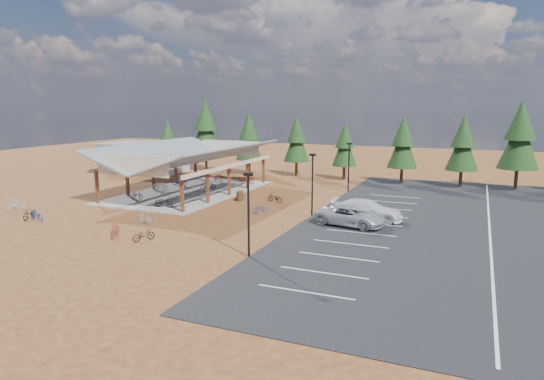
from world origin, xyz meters
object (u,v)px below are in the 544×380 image
Objects in this scene: bike_9 at (15,204)px; bike_14 at (260,209)px; bike_0 at (137,195)px; bike_10 at (37,214)px; bike_12 at (144,235)px; bike_8 at (30,213)px; car_3 at (367,210)px; lamp_post_2 at (349,164)px; trash_bin_0 at (240,196)px; bike_5 at (206,191)px; bike_16 at (275,198)px; bike_7 at (246,180)px; bike_13 at (145,218)px; lamp_post_0 at (248,209)px; bike_1 at (160,186)px; bike_2 at (179,181)px; bike_6 at (208,185)px; car_2 at (351,216)px; bike_3 at (218,178)px; trash_bin_1 at (240,196)px; outbuilding at (146,157)px; bike_pavilion at (189,156)px; bike_4 at (164,202)px; bike_11 at (115,230)px; lamp_post_1 at (312,180)px.

bike_9 is 1.12× the size of bike_14.
bike_10 is (-2.00, -9.83, -0.04)m from bike_0.
bike_12 is at bearing 96.82° from bike_10.
bike_10 is 11.55m from bike_12.
bike_8 is 26.94m from car_3.
lamp_post_2 is at bearing 94.91° from bike_14.
bike_12 is (0.21, -14.72, -0.02)m from trash_bin_0.
bike_5 reaches higher than bike_16.
bike_10 is at bearing -27.70° from bike_16.
bike_7 is 10.28m from bike_16.
bike_13 is at bearing -29.85° from bike_12.
lamp_post_0 is 12.08m from bike_14.
bike_1 reaches higher than bike_2.
bike_6 is 19.97m from car_2.
car_3 is at bearing 129.55° from bike_13.
bike_1 is 8.39m from bike_3.
car_2 is at bearing -24.96° from trash_bin_1.
bike_10 is (-1.32, -14.40, -0.14)m from bike_1.
outbuilding is at bearing 168.59° from bike_14.
bike_pavilion is at bearing 133.78° from bike_7.
bike_7 is (3.31, 6.54, -3.20)m from bike_pavilion.
bike_pavilion is 8.41m from bike_4.
bike_0 is 8.15m from bike_6.
bike_8 reaches higher than trash_bin_1.
bike_14 is at bearing 135.08° from bike_10.
lamp_post_0 is 3.22× the size of bike_13.
bike_0 is 0.93× the size of bike_1.
car_3 is at bearing 126.81° from bike_10.
bike_9 reaches higher than bike_0.
bike_6 reaches higher than trash_bin_0.
bike_6 is (-1.52, 2.96, -0.01)m from bike_5.
bike_6 is 1.04× the size of bike_13.
bike_11 reaches higher than bike_12.
bike_10 is at bearing 149.36° from bike_5.
lamp_post_0 is 3.11× the size of bike_0.
bike_1 is at bearing 176.04° from trash_bin_1.
car_3 is at bearing -84.37° from bike_4.
lamp_post_1 is at bearing -154.00° from bike_7.
lamp_post_0 is at bearing -158.53° from bike_12.
bike_10 is at bearing 174.92° from lamp_post_0.
bike_6 is 0.95× the size of bike_9.
lamp_post_0 reaches higher than bike_0.
lamp_post_1 is 15.87m from bike_11.
lamp_post_2 is at bearing -61.33° from bike_5.
bike_0 is (-2.50, -5.43, -3.29)m from bike_pavilion.
bike_1 is at bearing -164.71° from bike_pavilion.
bike_1 reaches higher than bike_16.
lamp_post_2 reaches higher than bike_3.
trash_bin_0 is at bearing 157.65° from bike_14.
car_3 is at bearing -25.56° from outbuilding.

